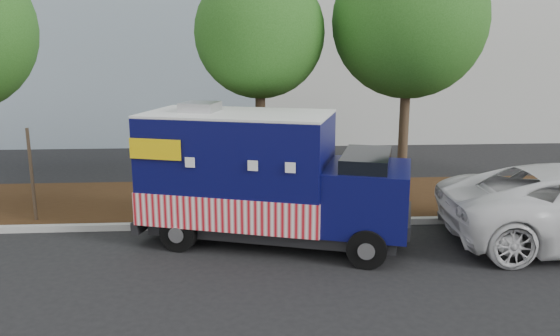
{
  "coord_description": "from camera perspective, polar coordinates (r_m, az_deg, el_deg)",
  "views": [
    {
      "loc": [
        1.24,
        -11.15,
        4.31
      ],
      "look_at": [
        2.0,
        0.6,
        1.64
      ],
      "focal_mm": 35.0,
      "sensor_mm": 36.0,
      "label": 1
    }
  ],
  "objects": [
    {
      "name": "ground",
      "position": [
        12.02,
        -9.49,
        -8.41
      ],
      "size": [
        120.0,
        120.0,
        0.0
      ],
      "primitive_type": "plane",
      "color": "black",
      "rests_on": "ground"
    },
    {
      "name": "curb",
      "position": [
        13.3,
        -8.92,
        -5.93
      ],
      "size": [
        120.0,
        0.18,
        0.15
      ],
      "primitive_type": "cube",
      "color": "#9E9E99",
      "rests_on": "ground"
    },
    {
      "name": "mulch_strip",
      "position": [
        15.3,
        -8.23,
        -3.41
      ],
      "size": [
        120.0,
        4.0,
        0.15
      ],
      "primitive_type": "cube",
      "color": "black",
      "rests_on": "ground"
    },
    {
      "name": "tree_b",
      "position": [
        14.21,
        -2.13,
        13.85
      ],
      "size": [
        3.31,
        3.31,
        6.25
      ],
      "color": "#38281C",
      "rests_on": "ground"
    },
    {
      "name": "tree_c",
      "position": [
        14.85,
        13.34,
        14.7
      ],
      "size": [
        3.98,
        3.98,
        6.89
      ],
      "color": "#38281C",
      "rests_on": "ground"
    },
    {
      "name": "sign_post",
      "position": [
        14.31,
        -24.49,
        -0.93
      ],
      "size": [
        0.06,
        0.06,
        2.4
      ],
      "primitive_type": "cube",
      "color": "#473828",
      "rests_on": "ground"
    },
    {
      "name": "food_truck",
      "position": [
        11.95,
        -2.0,
        -1.34
      ],
      "size": [
        6.19,
        3.73,
        3.08
      ],
      "rotation": [
        0.0,
        0.0,
        -0.3
      ],
      "color": "black",
      "rests_on": "ground"
    }
  ]
}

